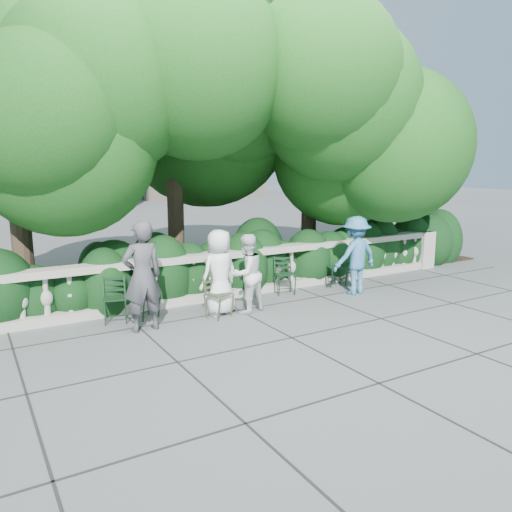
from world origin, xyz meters
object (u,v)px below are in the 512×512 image
chair_f (338,287)px  person_casual_man (247,273)px  chair_weathered (225,319)px  person_businessman (220,272)px  chair_d (349,284)px  person_older_blue (355,255)px  chair_b (151,320)px  chair_e (287,296)px  person_woman_grey (142,276)px  chair_c (116,325)px

chair_f → person_casual_man: person_casual_man is taller
chair_f → chair_weathered: same height
person_businessman → chair_d: bearing=175.4°
person_older_blue → chair_b: bearing=-7.3°
chair_e → chair_f: size_ratio=1.00×
person_woman_grey → person_older_blue: bearing=176.6°
chair_d → chair_f: bearing=173.0°
chair_c → chair_weathered: size_ratio=1.00×
chair_b → person_businessman: size_ratio=0.52×
chair_c → chair_d: size_ratio=1.00×
person_casual_man → chair_f: bearing=177.3°
chair_b → person_casual_man: 1.97m
chair_c → chair_weathered: (1.83, -0.66, 0.00)m
chair_b → person_woman_grey: (-0.28, -0.51, 0.95)m
chair_b → person_casual_man: (1.76, -0.47, 0.76)m
chair_b → person_casual_man: person_casual_man is taller
chair_b → person_woman_grey: person_woman_grey is taller
chair_b → chair_f: 4.54m
chair_b → chair_f: bearing=-18.3°
chair_f → person_woman_grey: (-4.82, -0.64, 0.95)m
chair_f → chair_c: bearing=-163.4°
person_older_blue → person_woman_grey: bearing=-0.8°
chair_c → person_older_blue: (5.11, -0.49, 0.85)m
chair_f → person_casual_man: (-2.78, -0.61, 0.76)m
chair_b → chair_weathered: 1.36m
chair_d → person_woman_grey: (-5.24, -0.74, 0.95)m
chair_c → chair_weathered: 1.94m
chair_d → person_woman_grey: person_woman_grey is taller
chair_f → chair_d: bearing=28.0°
chair_e → chair_f: (1.45, 0.02, 0.00)m
chair_b → chair_f: same height
chair_d → person_businessman: person_businessman is taller
person_businessman → chair_e: bearing=-179.5°
chair_d → chair_e: (-1.87, -0.12, 0.00)m
person_businessman → person_older_blue: 3.22m
chair_d → person_older_blue: person_older_blue is taller
chair_b → chair_c: same height
chair_b → person_older_blue: 4.58m
person_older_blue → chair_e: bearing=-24.2°
chair_d → chair_weathered: same height
chair_b → chair_d: size_ratio=1.00×
chair_weathered → person_woman_grey: (-1.47, 0.14, 0.95)m
chair_e → chair_weathered: bearing=-142.3°
chair_f → chair_weathered: 3.43m
chair_e → chair_weathered: size_ratio=1.00×
chair_f → chair_e: bearing=-163.9°
chair_d → chair_weathered: size_ratio=1.00×
chair_d → chair_f: 0.44m
chair_c → chair_f: size_ratio=1.00×
person_casual_man → person_businessman: bearing=-30.6°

